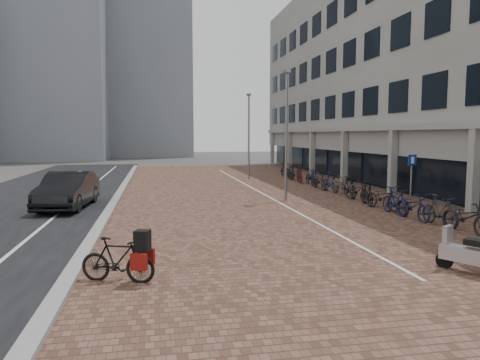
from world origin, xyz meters
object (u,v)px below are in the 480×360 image
Objects in this scene: car_dark at (68,190)px; hero_bike at (118,259)px; scooter_front at (471,251)px; parking_sign at (412,172)px.

car_dark is 2.82× the size of hero_bike.
parking_sign is (3.98, 8.79, 0.96)m from scooter_front.
scooter_front is (7.58, -0.87, 0.02)m from hero_bike.
scooter_front is at bearing -130.35° from parking_sign.
car_dark reaches higher than hero_bike.
parking_sign reaches higher than scooter_front.
parking_sign is at bearing -35.74° from hero_bike.
car_dark is 14.56m from parking_sign.
scooter_front is 0.67× the size of parking_sign.
hero_bike is at bearing -161.58° from parking_sign.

